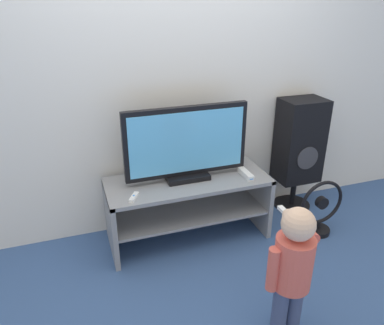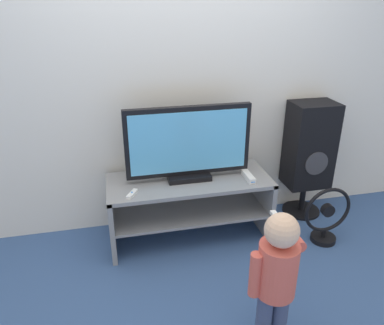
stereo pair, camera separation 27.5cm
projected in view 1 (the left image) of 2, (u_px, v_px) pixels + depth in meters
ground_plane at (198, 254)px, 2.91m from camera, size 16.00×16.00×0.00m
wall_back at (173, 71)px, 2.89m from camera, size 10.00×0.06×2.60m
tv_stand at (188, 199)px, 2.99m from camera, size 1.27×0.51×0.52m
television at (187, 144)px, 2.82m from camera, size 0.96×0.20×0.58m
game_console at (246, 174)px, 2.96m from camera, size 0.05×0.20×0.04m
remote_primary at (134, 197)px, 2.64m from camera, size 0.09×0.13×0.03m
child at (292, 262)px, 2.06m from camera, size 0.32×0.48×0.84m
speaker_tower at (299, 143)px, 3.32m from camera, size 0.38×0.34×1.03m
floor_fan at (321, 210)px, 3.09m from camera, size 0.39×0.20×0.48m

